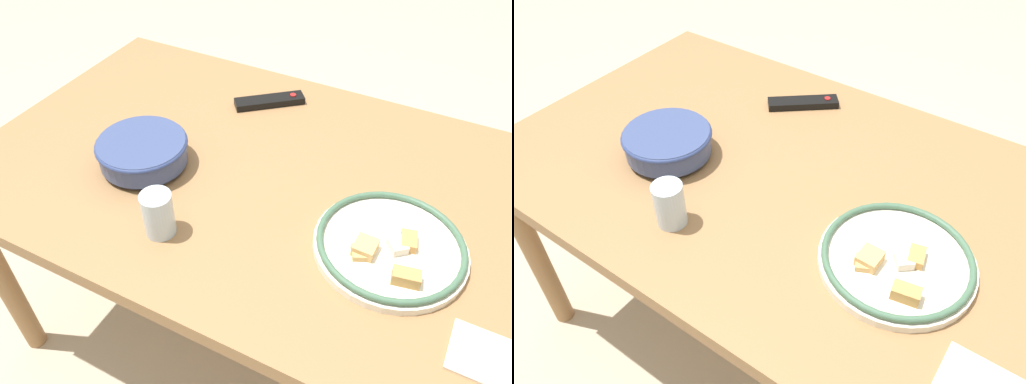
% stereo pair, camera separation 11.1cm
% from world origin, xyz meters
% --- Properties ---
extents(ground_plane, '(8.00, 8.00, 0.00)m').
position_xyz_m(ground_plane, '(0.00, 0.00, 0.00)').
color(ground_plane, '#B7A88E').
extents(dining_table, '(1.53, 0.90, 0.71)m').
position_xyz_m(dining_table, '(0.00, 0.00, 0.63)').
color(dining_table, olive).
rests_on(dining_table, ground_plane).
extents(noodle_bowl, '(0.22, 0.22, 0.07)m').
position_xyz_m(noodle_bowl, '(-0.32, -0.11, 0.75)').
color(noodle_bowl, '#384775').
rests_on(noodle_bowl, dining_table).
extents(food_plate, '(0.31, 0.31, 0.05)m').
position_xyz_m(food_plate, '(0.30, -0.11, 0.72)').
color(food_plate, silver).
rests_on(food_plate, dining_table).
extents(tv_remote, '(0.18, 0.16, 0.02)m').
position_xyz_m(tv_remote, '(-0.16, 0.28, 0.72)').
color(tv_remote, black).
rests_on(tv_remote, dining_table).
extents(drinking_glass, '(0.07, 0.07, 0.10)m').
position_xyz_m(drinking_glass, '(-0.15, -0.27, 0.76)').
color(drinking_glass, silver).
rests_on(drinking_glass, dining_table).
extents(folded_napkin, '(0.15, 0.11, 0.01)m').
position_xyz_m(folded_napkin, '(0.53, -0.26, 0.71)').
color(folded_napkin, beige).
rests_on(folded_napkin, dining_table).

